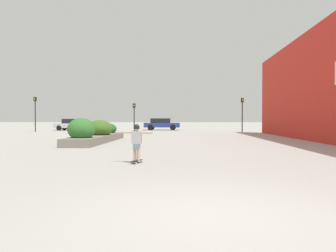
{
  "coord_description": "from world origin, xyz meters",
  "views": [
    {
      "loc": [
        -0.4,
        -4.71,
        1.37
      ],
      "look_at": [
        -1.26,
        12.82,
        1.01
      ],
      "focal_mm": 35.0,
      "sensor_mm": 36.0,
      "label": 1
    }
  ],
  "objects_px": {
    "skateboarder": "(137,139)",
    "car_leftmost": "(308,124)",
    "car_center_right": "(162,124)",
    "skateboard": "(137,161)",
    "traffic_light_right": "(242,109)",
    "car_center_left": "(72,124)",
    "traffic_light_far_left": "(35,108)",
    "traffic_light_left": "(134,112)"
  },
  "relations": [
    {
      "from": "skateboarder",
      "to": "car_leftmost",
      "type": "distance_m",
      "value": 35.87
    },
    {
      "from": "car_center_right",
      "to": "skateboard",
      "type": "bearing_deg",
      "value": 2.5
    },
    {
      "from": "traffic_light_right",
      "to": "car_center_right",
      "type": "bearing_deg",
      "value": 144.9
    },
    {
      "from": "skateboard",
      "to": "traffic_light_right",
      "type": "height_order",
      "value": "traffic_light_right"
    },
    {
      "from": "car_leftmost",
      "to": "traffic_light_right",
      "type": "bearing_deg",
      "value": 125.08
    },
    {
      "from": "skateboard",
      "to": "car_center_left",
      "type": "distance_m",
      "value": 32.29
    },
    {
      "from": "skateboard",
      "to": "skateboarder",
      "type": "height_order",
      "value": "skateboarder"
    },
    {
      "from": "car_center_left",
      "to": "car_center_right",
      "type": "distance_m",
      "value": 11.18
    },
    {
      "from": "traffic_light_far_left",
      "to": "car_leftmost",
      "type": "bearing_deg",
      "value": 11.79
    },
    {
      "from": "skateboarder",
      "to": "traffic_light_far_left",
      "type": "bearing_deg",
      "value": 135.59
    },
    {
      "from": "traffic_light_right",
      "to": "skateboarder",
      "type": "bearing_deg",
      "value": -107.01
    },
    {
      "from": "car_leftmost",
      "to": "traffic_light_left",
      "type": "distance_m",
      "value": 21.99
    },
    {
      "from": "car_center_left",
      "to": "traffic_light_right",
      "type": "height_order",
      "value": "traffic_light_right"
    },
    {
      "from": "traffic_light_right",
      "to": "car_center_left",
      "type": "bearing_deg",
      "value": 166.68
    },
    {
      "from": "car_leftmost",
      "to": "car_center_left",
      "type": "bearing_deg",
      "value": 93.5
    },
    {
      "from": "car_center_left",
      "to": "traffic_light_far_left",
      "type": "relative_size",
      "value": 1.02
    },
    {
      "from": "skateboard",
      "to": "traffic_light_left",
      "type": "xyz_separation_m",
      "value": [
        -3.89,
        24.86,
        2.06
      ]
    },
    {
      "from": "car_leftmost",
      "to": "car_center_right",
      "type": "xyz_separation_m",
      "value": [
        -18.37,
        -0.22,
        0.03
      ]
    },
    {
      "from": "skateboarder",
      "to": "traffic_light_left",
      "type": "bearing_deg",
      "value": 113.81
    },
    {
      "from": "car_center_left",
      "to": "car_center_right",
      "type": "relative_size",
      "value": 0.86
    },
    {
      "from": "car_leftmost",
      "to": "car_center_right",
      "type": "distance_m",
      "value": 18.37
    },
    {
      "from": "car_center_right",
      "to": "skateboarder",
      "type": "bearing_deg",
      "value": 2.5
    },
    {
      "from": "traffic_light_right",
      "to": "skateboard",
      "type": "bearing_deg",
      "value": -107.01
    },
    {
      "from": "skateboard",
      "to": "car_center_right",
      "type": "bearing_deg",
      "value": 107.41
    },
    {
      "from": "car_center_right",
      "to": "traffic_light_far_left",
      "type": "relative_size",
      "value": 1.18
    },
    {
      "from": "car_leftmost",
      "to": "traffic_light_right",
      "type": "xyz_separation_m",
      "value": [
        -9.34,
        -6.56,
        1.7
      ]
    },
    {
      "from": "skateboarder",
      "to": "car_center_left",
      "type": "relative_size",
      "value": 0.29
    },
    {
      "from": "car_leftmost",
      "to": "car_center_right",
      "type": "relative_size",
      "value": 0.98
    },
    {
      "from": "skateboard",
      "to": "car_center_left",
      "type": "relative_size",
      "value": 0.16
    },
    {
      "from": "skateboarder",
      "to": "car_leftmost",
      "type": "height_order",
      "value": "car_leftmost"
    },
    {
      "from": "skateboard",
      "to": "traffic_light_far_left",
      "type": "bearing_deg",
      "value": 135.59
    },
    {
      "from": "car_leftmost",
      "to": "traffic_light_left",
      "type": "bearing_deg",
      "value": 107.85
    },
    {
      "from": "car_leftmost",
      "to": "car_center_left",
      "type": "relative_size",
      "value": 1.13
    },
    {
      "from": "car_center_left",
      "to": "car_leftmost",
      "type": "bearing_deg",
      "value": -86.5
    },
    {
      "from": "traffic_light_far_left",
      "to": "car_center_left",
      "type": "bearing_deg",
      "value": 63.88
    },
    {
      "from": "skateboard",
      "to": "skateboarder",
      "type": "xyz_separation_m",
      "value": [
        -0.0,
        0.0,
        0.7
      ]
    },
    {
      "from": "car_center_right",
      "to": "traffic_light_left",
      "type": "relative_size",
      "value": 1.46
    },
    {
      "from": "traffic_light_left",
      "to": "traffic_light_far_left",
      "type": "distance_m",
      "value": 10.92
    },
    {
      "from": "car_center_left",
      "to": "traffic_light_left",
      "type": "bearing_deg",
      "value": -119.97
    },
    {
      "from": "skateboarder",
      "to": "skateboard",
      "type": "bearing_deg",
      "value": -43.08
    },
    {
      "from": "skateboarder",
      "to": "car_leftmost",
      "type": "xyz_separation_m",
      "value": [
        17.0,
        31.59,
        -0.0
      ]
    },
    {
      "from": "traffic_light_left",
      "to": "traffic_light_far_left",
      "type": "height_order",
      "value": "traffic_light_far_left"
    }
  ]
}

